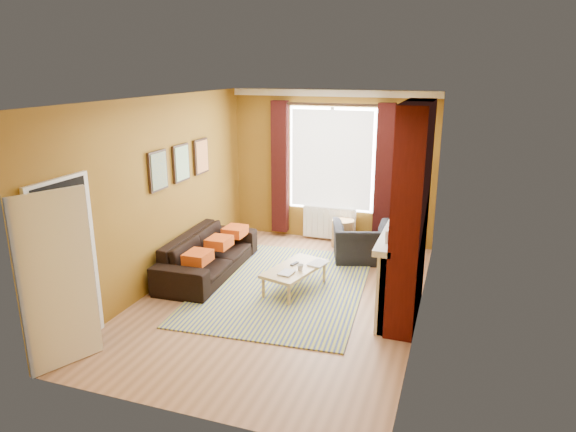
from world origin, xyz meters
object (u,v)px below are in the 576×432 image
Objects in this scene: wicker_stool at (343,233)px; sofa at (208,254)px; floor_lamp at (408,177)px; coffee_table at (295,270)px; armchair at (363,243)px.

sofa is at bearing -132.02° from wicker_stool.
wicker_stool is at bearing -44.48° from sofa.
sofa is 3.57m from floor_lamp.
wicker_stool is (1.74, 1.93, -0.07)m from sofa.
wicker_stool is 0.30× the size of floor_lamp.
coffee_table is 2.13m from wicker_stool.
sofa reaches higher than armchair.
wicker_stool is at bearing -67.54° from armchair.
floor_lamp is at bearing -4.29° from wicker_stool.
sofa is 4.16× the size of wicker_stool.
sofa is 2.60m from wicker_stool.
floor_lamp is (0.63, 0.51, 1.08)m from armchair.
armchair reaches higher than wicker_stool.
armchair is at bearing -50.59° from wicker_stool.
sofa reaches higher than wicker_stool.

